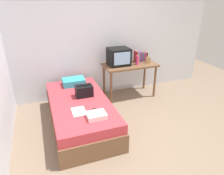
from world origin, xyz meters
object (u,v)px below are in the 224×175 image
(tv, at_px, (119,57))
(magazine, at_px, (79,111))
(remote_dark, at_px, (95,111))
(handbag, at_px, (84,91))
(book_row, at_px, (140,56))
(water_bottle, at_px, (137,60))
(folded_towel, at_px, (97,115))
(picture_frame, at_px, (148,60))
(pillow, at_px, (74,82))
(desk, at_px, (130,68))
(bed, at_px, (80,112))

(tv, xyz_separation_m, magazine, (-1.13, -1.16, -0.46))
(remote_dark, bearing_deg, handbag, 93.37)
(book_row, height_order, magazine, book_row)
(tv, relative_size, book_row, 1.57)
(book_row, bearing_deg, tv, -171.88)
(book_row, bearing_deg, remote_dark, -137.40)
(tv, height_order, water_bottle, tv)
(folded_towel, bearing_deg, picture_frame, 39.69)
(tv, height_order, pillow, tv)
(water_bottle, xyz_separation_m, picture_frame, (0.26, -0.01, -0.03))
(remote_dark, bearing_deg, water_bottle, 41.66)
(desk, xyz_separation_m, water_bottle, (0.13, -0.09, 0.20))
(book_row, bearing_deg, desk, -159.93)
(remote_dark, distance_m, folded_towel, 0.17)
(desk, bearing_deg, folded_towel, -130.06)
(desk, height_order, picture_frame, picture_frame)
(picture_frame, xyz_separation_m, folded_towel, (-1.55, -1.29, -0.31))
(magazine, distance_m, remote_dark, 0.26)
(bed, relative_size, tv, 4.55)
(water_bottle, bearing_deg, pillow, 178.19)
(water_bottle, bearing_deg, picture_frame, -1.18)
(tv, relative_size, handbag, 1.47)
(picture_frame, bearing_deg, magazine, -149.77)
(water_bottle, distance_m, picture_frame, 0.26)
(picture_frame, distance_m, folded_towel, 2.04)
(bed, height_order, tv, tv)
(tv, xyz_separation_m, handbag, (-0.92, -0.66, -0.36))
(water_bottle, relative_size, handbag, 0.65)
(pillow, relative_size, magazine, 1.49)
(desk, distance_m, book_row, 0.39)
(water_bottle, bearing_deg, desk, 143.27)
(bed, relative_size, magazine, 6.90)
(magazine, bearing_deg, remote_dark, -21.10)
(tv, relative_size, folded_towel, 1.57)
(book_row, distance_m, folded_towel, 2.14)
(tv, bearing_deg, folded_towel, -122.85)
(tv, bearing_deg, book_row, 8.12)
(book_row, relative_size, remote_dark, 1.80)
(water_bottle, relative_size, pillow, 0.45)
(tv, distance_m, picture_frame, 0.66)
(desk, distance_m, magazine, 1.79)
(pillow, xyz_separation_m, handbag, (0.08, -0.57, 0.04))
(desk, distance_m, picture_frame, 0.43)
(handbag, bearing_deg, folded_towel, -89.54)
(book_row, height_order, pillow, book_row)
(tv, distance_m, water_bottle, 0.41)
(book_row, bearing_deg, folded_towel, -134.57)
(tv, bearing_deg, desk, -7.81)
(book_row, bearing_deg, handbag, -153.62)
(remote_dark, bearing_deg, magazine, 158.90)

